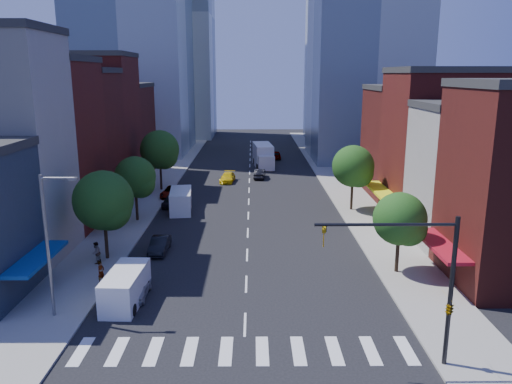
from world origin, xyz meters
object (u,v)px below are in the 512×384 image
at_px(taxi, 228,177).
at_px(cargo_van_near, 125,288).
at_px(traffic_car_far, 276,155).
at_px(box_truck, 263,156).
at_px(parked_car_third, 172,192).
at_px(pedestrian_far, 96,253).
at_px(traffic_car_oncoming, 260,174).
at_px(cargo_van_far, 181,201).
at_px(pedestrian_near, 101,272).
at_px(parked_car_front, 137,287).
at_px(parked_car_second, 160,245).
at_px(parked_car_rear, 173,200).

bearing_deg(taxi, cargo_van_near, -91.42).
bearing_deg(traffic_car_far, box_truck, 72.93).
distance_m(parked_car_third, box_truck, 23.94).
bearing_deg(pedestrian_far, traffic_car_oncoming, 173.08).
relative_size(cargo_van_far, pedestrian_near, 3.59).
distance_m(parked_car_front, taxi, 37.44).
relative_size(cargo_van_far, traffic_car_far, 1.36).
xyz_separation_m(parked_car_front, traffic_car_far, (12.13, 56.65, 0.07)).
bearing_deg(parked_car_front, taxi, 82.40).
bearing_deg(parked_car_second, traffic_car_oncoming, 74.42).
bearing_deg(parked_car_front, pedestrian_far, 127.15).
bearing_deg(cargo_van_near, traffic_car_far, 80.24).
distance_m(parked_car_third, cargo_van_far, 6.95).
bearing_deg(cargo_van_far, taxi, 68.16).
xyz_separation_m(cargo_van_far, traffic_car_oncoming, (8.98, 18.06, -0.50)).
bearing_deg(parked_car_front, parked_car_rear, 92.22).
bearing_deg(traffic_car_oncoming, pedestrian_near, 77.52).
xyz_separation_m(cargo_van_near, taxi, (4.91, 38.29, -0.46)).
relative_size(parked_car_second, traffic_car_far, 0.93).
bearing_deg(cargo_van_far, pedestrian_near, -104.63).
height_order(cargo_van_far, box_truck, box_truck).
xyz_separation_m(traffic_car_far, pedestrian_far, (-16.65, -50.86, 0.30)).
xyz_separation_m(parked_car_front, pedestrian_far, (-4.52, 5.79, 0.37)).
xyz_separation_m(parked_car_front, parked_car_third, (-2.00, 28.33, 0.00)).
xyz_separation_m(traffic_car_oncoming, traffic_car_far, (3.13, 16.89, 0.04)).
bearing_deg(cargo_van_near, box_truck, 81.08).
height_order(parked_car_rear, traffic_car_far, traffic_car_far).
height_order(parked_car_third, box_truck, box_truck).
bearing_deg(parked_car_third, cargo_van_near, -82.07).
bearing_deg(traffic_car_oncoming, cargo_van_far, 68.69).
xyz_separation_m(parked_car_third, taxi, (6.43, 8.85, -0.02)).
bearing_deg(cargo_van_far, parked_car_front, -95.98).
relative_size(taxi, pedestrian_near, 2.75).
height_order(parked_car_rear, pedestrian_far, pedestrian_far).
xyz_separation_m(traffic_car_oncoming, pedestrian_far, (-13.52, -33.97, 0.34)).
bearing_deg(parked_car_front, pedestrian_near, 145.68).
height_order(taxi, traffic_car_oncoming, traffic_car_oncoming).
bearing_deg(parked_car_front, traffic_car_oncoming, 76.43).
relative_size(parked_car_front, traffic_car_far, 0.91).
bearing_deg(box_truck, cargo_van_far, -115.11).
relative_size(cargo_van_near, traffic_car_far, 1.24).
bearing_deg(parked_car_third, traffic_car_oncoming, 51.07).
relative_size(traffic_car_far, box_truck, 0.47).
height_order(taxi, box_truck, box_truck).
height_order(parked_car_second, traffic_car_oncoming, traffic_car_oncoming).
height_order(cargo_van_far, pedestrian_far, cargo_van_far).
relative_size(parked_car_front, parked_car_third, 0.81).
relative_size(cargo_van_near, traffic_car_oncoming, 1.27).
distance_m(parked_car_third, pedestrian_far, 22.68).
distance_m(parked_car_rear, cargo_van_near, 25.32).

